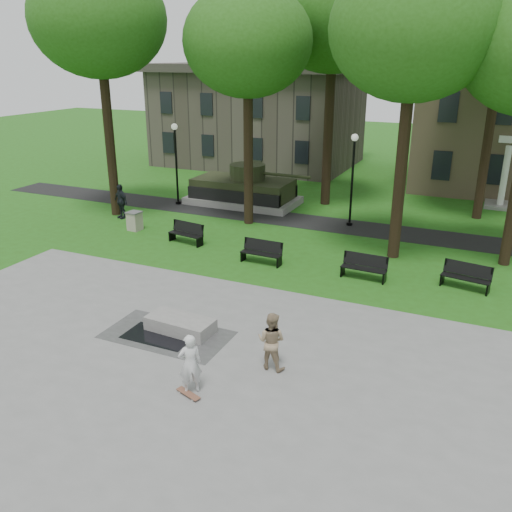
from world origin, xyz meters
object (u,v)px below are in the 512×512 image
Objects in this scene: trash_bin at (135,221)px; concrete_block at (180,324)px; skateboarder at (190,364)px; friend_watching at (271,341)px; park_bench_0 at (187,232)px.

concrete_block is at bearing -46.70° from trash_bin.
skateboarder is 1.76× the size of trash_bin.
friend_watching reaches higher than concrete_block.
park_bench_0 is at bearing -10.78° from trash_bin.
skateboarder is 2.45m from friend_watching.
park_bench_0 is at bearing -100.89° from skateboarder.
trash_bin is at bearing 133.30° from concrete_block.
trash_bin is (-9.90, 11.11, -0.38)m from skateboarder.
friend_watching is 14.61m from trash_bin.
friend_watching is at bearing -13.11° from concrete_block.
concrete_block is 2.29× the size of trash_bin.
friend_watching is at bearing -38.06° from park_bench_0.
skateboarder is at bearing -53.57° from concrete_block.
concrete_block is 1.29× the size of friend_watching.
friend_watching reaches higher than skateboarder.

